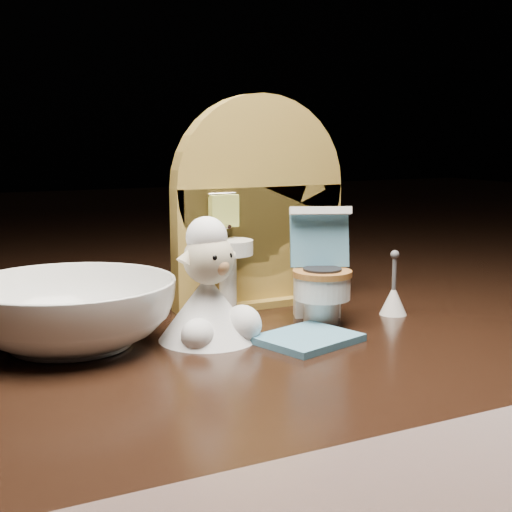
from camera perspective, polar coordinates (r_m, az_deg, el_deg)
The scene contains 6 objects.
backdrop_panel at distance 0.51m, azimuth 0.20°, elevation 3.37°, with size 0.13×0.05×0.15m.
toy_toilet at distance 0.47m, azimuth 5.15°, elevation -1.89°, with size 0.05×0.05×0.08m.
bath_mat at distance 0.43m, azimuth 4.14°, elevation -6.61°, with size 0.06×0.05×0.00m, color teal.
toilet_brush at distance 0.50m, azimuth 10.94°, elevation -3.29°, with size 0.02×0.02×0.04m.
plush_lamb at distance 0.43m, azimuth -3.74°, elevation -3.29°, with size 0.06×0.06×0.08m.
ceramic_bowl at distance 0.43m, azimuth -14.62°, elevation -4.43°, with size 0.12×0.12×0.04m, color white.
Camera 1 is at (-0.23, -0.39, 0.12)m, focal length 50.00 mm.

